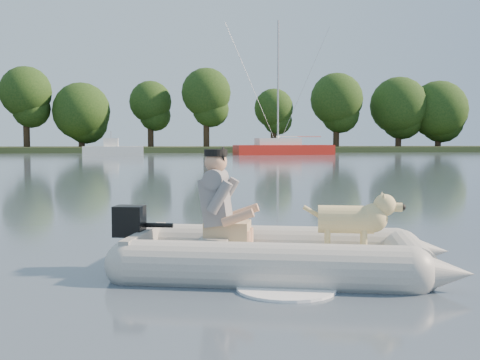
{
  "coord_description": "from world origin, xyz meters",
  "views": [
    {
      "loc": [
        -0.9,
        -6.25,
        1.32
      ],
      "look_at": [
        0.17,
        2.27,
        0.75
      ],
      "focal_mm": 45.0,
      "sensor_mm": 36.0,
      "label": 1
    }
  ],
  "objects": [
    {
      "name": "treeline",
      "position": [
        5.75,
        61.07,
        5.3
      ],
      "size": [
        84.66,
        7.35,
        9.27
      ],
      "color": "#332316",
      "rests_on": "shore_bank"
    },
    {
      "name": "dog",
      "position": [
        0.87,
        -0.55,
        0.49
      ],
      "size": [
        0.94,
        0.53,
        0.59
      ],
      "primitive_type": null,
      "rotation": [
        0.0,
        0.0,
        -0.26
      ],
      "color": "tan",
      "rests_on": "dinghy"
    },
    {
      "name": "dinghy",
      "position": [
        0.26,
        -0.44,
        0.56
      ],
      "size": [
        5.28,
        4.45,
        1.32
      ],
      "primitive_type": null,
      "rotation": [
        0.0,
        0.0,
        -0.26
      ],
      "color": "#A09F9B",
      "rests_on": "water"
    },
    {
      "name": "motorboat",
      "position": [
        -5.2,
        45.75,
        1.0
      ],
      "size": [
        5.26,
        2.16,
        2.2
      ],
      "primitive_type": null,
      "rotation": [
        0.0,
        0.0,
        0.03
      ],
      "color": "white",
      "rests_on": "water"
    },
    {
      "name": "water",
      "position": [
        0.0,
        0.0,
        0.0
      ],
      "size": [
        160.0,
        160.0,
        0.0
      ],
      "primitive_type": "plane",
      "color": "slate",
      "rests_on": "ground"
    },
    {
      "name": "shore_bank",
      "position": [
        0.0,
        62.0,
        0.25
      ],
      "size": [
        160.0,
        12.0,
        0.7
      ],
      "primitive_type": "cube",
      "color": "#47512D",
      "rests_on": "water"
    },
    {
      "name": "outboard_motor",
      "position": [
        -1.26,
        -0.04,
        0.29
      ],
      "size": [
        0.45,
        0.37,
        0.75
      ],
      "primitive_type": null,
      "rotation": [
        0.0,
        0.0,
        -0.26
      ],
      "color": "black",
      "rests_on": "dinghy"
    },
    {
      "name": "sailboat",
      "position": [
        9.76,
        47.47,
        0.54
      ],
      "size": [
        9.14,
        3.55,
        12.27
      ],
      "rotation": [
        0.0,
        0.0,
        0.1
      ],
      "color": "red",
      "rests_on": "water"
    },
    {
      "name": "man",
      "position": [
        -0.37,
        -0.22,
        0.74
      ],
      "size": [
        0.82,
        0.75,
        1.02
      ],
      "primitive_type": null,
      "rotation": [
        0.0,
        0.0,
        -0.26
      ],
      "color": "slate",
      "rests_on": "dinghy"
    }
  ]
}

